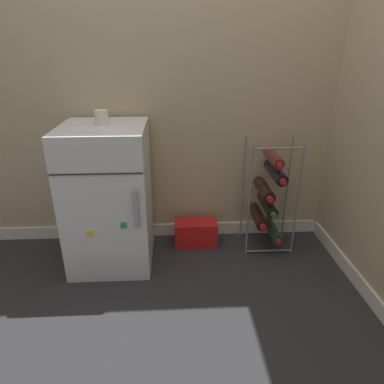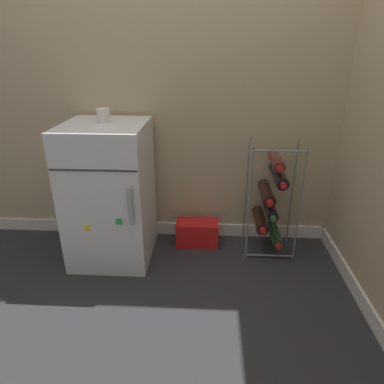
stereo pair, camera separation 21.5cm
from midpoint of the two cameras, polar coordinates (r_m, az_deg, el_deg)
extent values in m
plane|color=#28282B|center=(2.11, -3.00, -14.35)|extent=(14.00, 14.00, 0.00)
cube|color=tan|center=(2.23, -3.80, 22.33)|extent=(6.90, 0.06, 2.50)
cube|color=silver|center=(2.52, -3.08, -6.23)|extent=(6.90, 0.01, 0.09)
cube|color=silver|center=(2.16, -16.45, -0.85)|extent=(0.49, 0.50, 0.87)
cube|color=#2D2D2D|center=(1.85, -18.94, 2.78)|extent=(0.48, 0.00, 0.01)
cube|color=#9E9EA3|center=(1.87, -12.67, -2.91)|extent=(0.02, 0.02, 0.22)
cube|color=yellow|center=(2.01, -19.63, -6.59)|extent=(0.04, 0.01, 0.04)
cube|color=green|center=(1.94, -14.49, -5.50)|extent=(0.04, 0.01, 0.04)
cylinder|color=slate|center=(2.15, 6.71, -1.97)|extent=(0.01, 0.01, 0.75)
cylinder|color=slate|center=(2.22, 14.53, -1.74)|extent=(0.01, 0.01, 0.75)
cylinder|color=slate|center=(2.34, 5.89, 0.23)|extent=(0.01, 0.01, 0.75)
cylinder|color=slate|center=(2.41, 13.12, 0.38)|extent=(0.01, 0.01, 0.75)
cylinder|color=slate|center=(2.35, 10.04, -9.69)|extent=(0.31, 0.01, 0.01)
cylinder|color=slate|center=(2.06, 11.41, 7.10)|extent=(0.31, 0.01, 0.01)
cylinder|color=#19381E|center=(2.40, 10.72, -6.28)|extent=(0.07, 0.27, 0.07)
cylinder|color=red|center=(2.27, 11.56, -8.12)|extent=(0.03, 0.02, 0.03)
cylinder|color=black|center=(2.33, 8.35, -4.12)|extent=(0.08, 0.27, 0.08)
cylinder|color=red|center=(2.20, 9.05, -5.85)|extent=(0.04, 0.02, 0.04)
cylinder|color=black|center=(2.30, 9.81, -2.04)|extent=(0.07, 0.28, 0.07)
cylinder|color=#2D7033|center=(2.16, 10.66, -3.78)|extent=(0.03, 0.02, 0.03)
cylinder|color=black|center=(2.25, 9.25, 0.34)|extent=(0.08, 0.28, 0.08)
cylinder|color=red|center=(2.11, 10.08, -1.30)|extent=(0.04, 0.02, 0.04)
cylinder|color=black|center=(2.22, 11.07, 3.19)|extent=(0.08, 0.31, 0.08)
cylinder|color=red|center=(2.07, 12.12, 1.60)|extent=(0.04, 0.02, 0.04)
cylinder|color=#56231E|center=(2.18, 10.68, 5.53)|extent=(0.07, 0.26, 0.07)
cylinder|color=red|center=(2.05, 11.57, 4.30)|extent=(0.03, 0.02, 0.03)
cube|color=red|center=(2.39, -1.97, -6.86)|extent=(0.29, 0.15, 0.17)
cylinder|color=silver|center=(2.05, -17.84, 11.70)|extent=(0.08, 0.08, 0.08)
camera|label=1|loc=(0.11, -92.86, -1.23)|focal=32.00mm
camera|label=2|loc=(0.11, 87.14, 1.23)|focal=32.00mm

